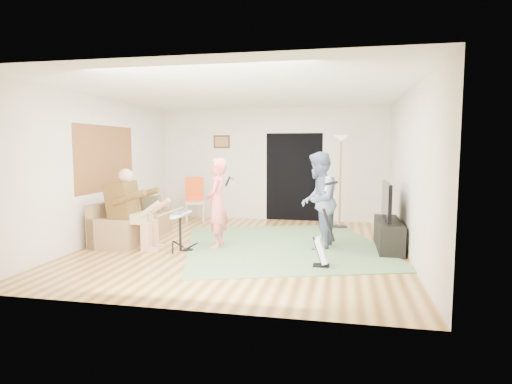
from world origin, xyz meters
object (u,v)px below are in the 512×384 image
(sofa, at_px, (130,226))
(torchiere_lamp, at_px, (341,165))
(drum_kit, at_px, (180,234))
(television, at_px, (387,200))
(tv_cabinet, at_px, (388,235))
(guitarist, at_px, (318,201))
(singer, at_px, (217,203))
(guitar_spare, at_px, (322,250))
(dining_chair, at_px, (196,207))

(sofa, relative_size, torchiere_lamp, 0.94)
(drum_kit, height_order, television, television)
(tv_cabinet, bearing_deg, guitarist, -170.67)
(singer, bearing_deg, sofa, -102.22)
(sofa, distance_m, guitarist, 3.62)
(sofa, height_order, guitar_spare, guitar_spare)
(sofa, distance_m, drum_kit, 1.44)
(tv_cabinet, xyz_separation_m, television, (-0.05, -0.00, 0.60))
(singer, distance_m, torchiere_lamp, 3.20)
(guitar_spare, bearing_deg, drum_kit, 167.55)
(sofa, distance_m, dining_chair, 2.09)
(singer, bearing_deg, torchiere_lamp, 134.40)
(singer, bearing_deg, television, 95.81)
(guitar_spare, bearing_deg, torchiere_lamp, 86.05)
(drum_kit, height_order, dining_chair, dining_chair)
(television, bearing_deg, singer, -170.53)
(sofa, bearing_deg, tv_cabinet, 2.51)
(drum_kit, height_order, guitar_spare, guitar_spare)
(dining_chair, bearing_deg, tv_cabinet, -44.43)
(sofa, distance_m, singer, 1.92)
(guitar_spare, xyz_separation_m, tv_cabinet, (1.08, 1.39, -0.00))
(dining_chair, bearing_deg, torchiere_lamp, -20.01)
(drum_kit, distance_m, torchiere_lamp, 3.94)
(sofa, xyz_separation_m, dining_chair, (0.62, 1.99, 0.12))
(drum_kit, bearing_deg, tv_cabinet, 13.81)
(guitarist, relative_size, television, 1.42)
(drum_kit, bearing_deg, sofa, 153.17)
(guitar_spare, bearing_deg, tv_cabinet, 52.29)
(drum_kit, relative_size, television, 0.58)
(sofa, xyz_separation_m, tv_cabinet, (4.78, 0.21, -0.01))
(sofa, relative_size, guitarist, 1.13)
(sofa, height_order, drum_kit, sofa)
(torchiere_lamp, relative_size, dining_chair, 1.90)
(singer, height_order, guitarist, guitarist)
(guitarist, relative_size, tv_cabinet, 1.20)
(guitarist, distance_m, television, 1.18)
(sofa, xyz_separation_m, television, (4.73, 0.21, 0.59))
(singer, relative_size, guitarist, 0.93)
(guitar_spare, bearing_deg, singer, 154.16)
(drum_kit, distance_m, guitarist, 2.44)
(singer, bearing_deg, drum_kit, -59.07)
(dining_chair, relative_size, tv_cabinet, 0.76)
(drum_kit, distance_m, television, 3.60)
(tv_cabinet, height_order, television, television)
(sofa, xyz_separation_m, drum_kit, (1.28, -0.65, 0.04))
(sofa, bearing_deg, guitarist, 0.18)
(dining_chair, height_order, television, television)
(torchiere_lamp, xyz_separation_m, tv_cabinet, (0.85, -1.86, -1.13))
(drum_kit, height_order, torchiere_lamp, torchiere_lamp)
(tv_cabinet, bearing_deg, guitar_spare, -127.71)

